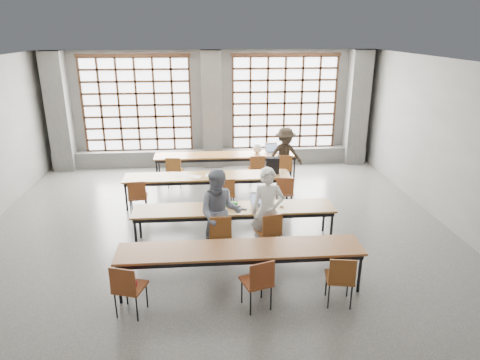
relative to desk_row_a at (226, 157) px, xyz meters
name	(u,v)px	position (x,y,z in m)	size (l,w,h in m)	color
floor	(219,244)	(-0.35, -3.92, -0.66)	(11.00, 11.00, 0.00)	#4B4B48
ceiling	(215,65)	(-0.35, -3.92, 2.84)	(11.00, 11.00, 0.00)	silver
wall_back	(212,109)	(-0.35, 1.58, 1.09)	(10.00, 10.00, 0.00)	#5E5E5B
wall_right	(471,155)	(4.65, -3.92, 1.09)	(11.00, 11.00, 0.00)	#5E5E5B
column_left	(59,112)	(-4.85, 1.30, 1.09)	(0.60, 0.55, 3.50)	#50504E
column_mid	(212,110)	(-0.35, 1.30, 1.09)	(0.60, 0.55, 3.50)	#50504E
column_right	(357,108)	(4.15, 1.30, 1.09)	(0.60, 0.55, 3.50)	#50504E
window_left	(137,105)	(-2.60, 1.50, 1.24)	(3.32, 0.12, 3.00)	white
window_right	(284,103)	(1.90, 1.50, 1.24)	(3.32, 0.12, 3.00)	white
sill_ledge	(213,157)	(-0.35, 1.38, -0.41)	(9.80, 0.35, 0.50)	#50504E
desk_row_a	(226,157)	(0.00, 0.00, 0.00)	(4.00, 0.70, 0.73)	brown
desk_row_b	(207,178)	(-0.54, -1.79, 0.00)	(4.00, 0.70, 0.73)	brown
desk_row_c	(234,211)	(-0.02, -3.81, 0.00)	(4.00, 0.70, 0.73)	brown
desk_row_d	(240,252)	(-0.03, -5.47, 0.00)	(4.00, 0.70, 0.73)	brown
chair_back_left	(174,169)	(-1.41, -0.63, -0.13)	(0.48, 0.48, 0.88)	brown
chair_back_mid	(257,167)	(0.81, -0.63, -0.13)	(0.45, 0.45, 0.88)	brown
chair_back_right	(285,166)	(1.58, -0.63, -0.13)	(0.51, 0.51, 0.88)	brown
chair_mid_left	(138,194)	(-2.13, -2.42, -0.13)	(0.45, 0.46, 0.88)	brown
chair_mid_centre	(225,192)	(-0.13, -2.42, -0.13)	(0.46, 0.46, 0.88)	brown
chair_mid_right	(285,190)	(1.25, -2.42, -0.13)	(0.48, 0.48, 0.88)	brown
chair_front_left	(220,231)	(-0.32, -4.44, -0.13)	(0.42, 0.43, 0.88)	brown
chair_front_right	(270,229)	(0.60, -4.44, -0.13)	(0.52, 0.53, 0.88)	#672E14
chair_near_left	(127,285)	(-1.76, -6.10, -0.13)	(0.53, 0.53, 0.88)	brown
chair_near_mid	(259,279)	(0.19, -6.10, -0.13)	(0.53, 0.53, 0.88)	maroon
chair_near_right	(341,276)	(1.46, -6.10, -0.13)	(0.48, 0.49, 0.88)	brown
student_male	(268,211)	(0.58, -4.31, 0.19)	(0.62, 0.41, 1.70)	white
student_female	(220,213)	(-0.32, -4.31, 0.18)	(0.82, 0.64, 1.70)	navy
student_back	(285,156)	(1.60, -0.50, 0.13)	(1.02, 0.59, 1.58)	black
laptop_front	(260,202)	(0.52, -3.70, 0.13)	(0.42, 0.38, 0.26)	silver
laptop_back	(272,150)	(1.34, 0.11, 0.13)	(0.42, 0.38, 0.26)	silver
mouse	(282,206)	(0.93, -3.83, 0.08)	(0.10, 0.06, 0.04)	white
green_box	(231,204)	(-0.07, -3.73, 0.11)	(0.25, 0.09, 0.09)	green
phone	(244,209)	(0.16, -3.91, 0.07)	(0.13, 0.06, 0.01)	black
paper_sheet_a	(182,175)	(-1.14, -1.74, 0.07)	(0.30, 0.21, 0.00)	white
paper_sheet_b	(195,176)	(-0.84, -1.84, 0.07)	(0.30, 0.21, 0.00)	white
paper_sheet_c	(211,175)	(-0.44, -1.79, 0.07)	(0.30, 0.21, 0.00)	white
backpack	(273,165)	(1.06, -1.74, 0.27)	(0.32, 0.20, 0.40)	black
plastic_bag	(257,148)	(0.90, 0.05, 0.21)	(0.26, 0.21, 0.29)	silver
red_pouch	(130,284)	(-1.73, -6.02, -0.16)	(0.20, 0.08, 0.06)	#A41423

